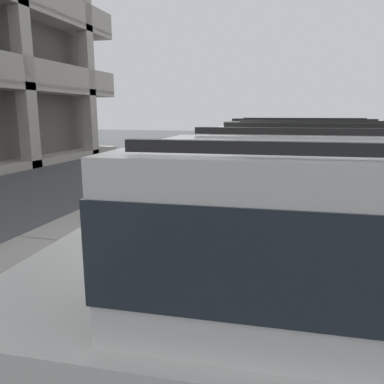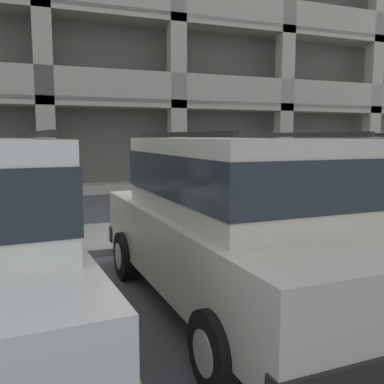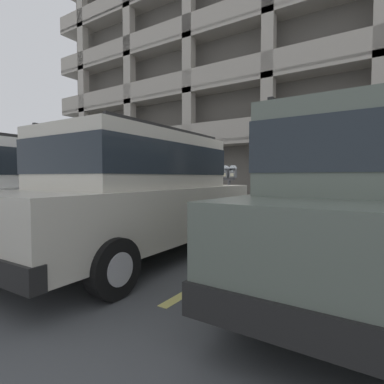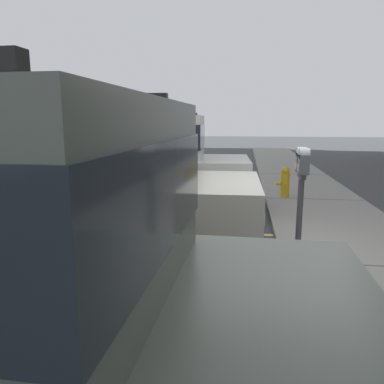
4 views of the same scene
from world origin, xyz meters
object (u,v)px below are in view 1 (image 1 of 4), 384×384
(dark_hatchback, at_px, (298,164))
(blue_coupe, at_px, (316,161))
(silver_suv, at_px, (332,198))
(parking_meter_far, at_px, (216,145))
(parking_meter_near, at_px, (134,176))

(dark_hatchback, relative_size, blue_coupe, 1.07)
(silver_suv, xyz_separation_m, parking_meter_far, (6.13, 2.82, 0.12))
(dark_hatchback, height_order, parking_meter_far, dark_hatchback)
(silver_suv, relative_size, parking_meter_far, 3.30)
(dark_hatchback, distance_m, parking_meter_far, 3.82)
(parking_meter_far, bearing_deg, dark_hatchback, -141.11)
(silver_suv, distance_m, parking_meter_far, 6.75)
(blue_coupe, bearing_deg, dark_hatchback, 168.77)
(blue_coupe, height_order, parking_meter_near, parking_meter_near)
(dark_hatchback, xyz_separation_m, blue_coupe, (2.84, -0.51, -0.27))
(silver_suv, bearing_deg, blue_coupe, -1.86)
(parking_meter_far, bearing_deg, blue_coupe, -92.72)
(silver_suv, bearing_deg, parking_meter_near, 84.17)
(silver_suv, bearing_deg, dark_hatchback, 6.59)
(silver_suv, relative_size, dark_hatchback, 1.00)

